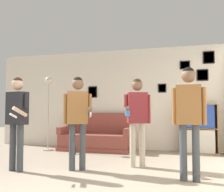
# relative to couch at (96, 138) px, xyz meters

# --- Properties ---
(wall_back) EXTENTS (7.60, 0.08, 2.70)m
(wall_back) POSITION_rel_couch_xyz_m (0.69, 0.41, 1.05)
(wall_back) COLOR silver
(wall_back) RESTS_ON ground_plane
(couch) EXTENTS (1.87, 0.80, 0.96)m
(couch) POSITION_rel_couch_xyz_m (0.00, 0.00, 0.00)
(couch) COLOR brown
(couch) RESTS_ON ground_plane
(bookshelf) EXTENTS (0.87, 0.30, 1.20)m
(bookshelf) POSITION_rel_couch_xyz_m (2.57, 0.19, 0.29)
(bookshelf) COLOR olive
(bookshelf) RESTS_ON ground_plane
(floor_lamp) EXTENTS (0.28, 0.28, 1.92)m
(floor_lamp) POSITION_rel_couch_xyz_m (-1.20, -0.37, 0.99)
(floor_lamp) COLOR #ADA89E
(floor_lamp) RESTS_ON ground_plane
(person_player_foreground_left) EXTENTS (0.49, 0.52, 1.63)m
(person_player_foreground_left) POSITION_rel_couch_xyz_m (-0.61, -2.49, 0.68)
(person_player_foreground_left) COLOR #3D4247
(person_player_foreground_left) RESTS_ON ground_plane
(person_player_foreground_center) EXTENTS (0.58, 0.40, 1.64)m
(person_player_foreground_center) POSITION_rel_couch_xyz_m (0.38, -2.16, 0.70)
(person_player_foreground_center) COLOR #3D4247
(person_player_foreground_center) RESTS_ON ground_plane
(person_watcher_holding_cup) EXTENTS (0.48, 0.51, 1.64)m
(person_watcher_holding_cup) POSITION_rel_couch_xyz_m (1.36, -1.65, 0.70)
(person_watcher_holding_cup) COLOR #B7AD99
(person_watcher_holding_cup) RESTS_ON ground_plane
(person_spectator_near_bookshelf) EXTENTS (0.50, 0.23, 1.70)m
(person_spectator_near_bookshelf) POSITION_rel_couch_xyz_m (2.25, -2.34, 0.74)
(person_spectator_near_bookshelf) COLOR #3D4247
(person_spectator_near_bookshelf) RESTS_ON ground_plane
(bottle_on_floor) EXTENTS (0.07, 0.07, 0.24)m
(bottle_on_floor) POSITION_rel_couch_xyz_m (-0.29, -0.74, -0.21)
(bottle_on_floor) COLOR black
(bottle_on_floor) RESTS_ON ground_plane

